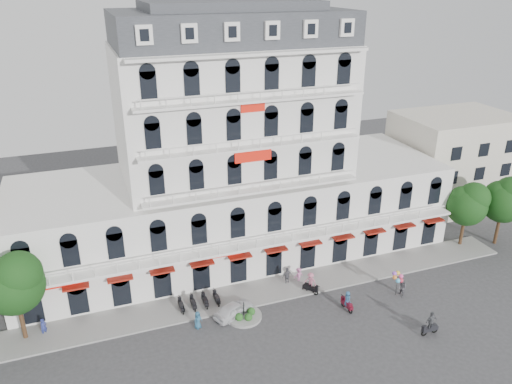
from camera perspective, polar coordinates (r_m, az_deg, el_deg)
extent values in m
plane|color=#38383A|center=(42.17, 5.42, -17.88)|extent=(120.00, 120.00, 0.00)
cube|color=gray|center=(48.63, 0.86, -11.28)|extent=(53.00, 4.00, 0.16)
cube|color=silver|center=(53.79, -2.51, -2.23)|extent=(45.00, 14.00, 9.00)
cube|color=silver|center=(50.02, -2.73, 9.20)|extent=(22.00, 12.00, 13.00)
cube|color=#2D3035|center=(48.69, -2.92, 18.36)|extent=(21.56, 11.76, 3.00)
cube|color=#2D3035|center=(48.56, -2.97, 20.60)|extent=(15.84, 8.64, 0.80)
cube|color=maroon|center=(47.98, 0.25, -6.96)|extent=(40.50, 1.00, 0.15)
cube|color=red|center=(45.17, -0.34, 4.34)|extent=(3.50, 0.10, 1.40)
cube|color=beige|center=(69.09, 21.40, 3.40)|extent=(14.00, 10.00, 12.00)
cylinder|color=gray|center=(45.51, -1.40, -13.99)|extent=(3.20, 3.20, 0.24)
cylinder|color=black|center=(45.04, -1.41, -13.21)|extent=(0.08, 0.08, 1.40)
sphere|color=#22551C|center=(45.49, -0.54, -13.48)|extent=(0.70, 0.70, 0.70)
sphere|color=#22551C|center=(45.87, -1.41, -13.14)|extent=(0.70, 0.70, 0.70)
sphere|color=#22551C|center=(45.49, -2.27, -13.50)|extent=(0.70, 0.70, 0.70)
sphere|color=#22551C|center=(44.87, -1.95, -14.10)|extent=(0.70, 0.70, 0.70)
sphere|color=#22551C|center=(44.85, -0.87, -14.10)|extent=(0.70, 0.70, 0.70)
cylinder|color=#382314|center=(46.33, -25.17, -13.14)|extent=(0.36, 0.36, 3.74)
sphere|color=#133711|center=(44.52, -25.92, -9.58)|extent=(4.76, 4.76, 4.76)
sphere|color=#133711|center=(43.64, -25.56, -8.49)|extent=(3.74, 3.74, 3.74)
sphere|color=#133711|center=(44.50, -26.56, -8.70)|extent=(3.40, 3.40, 3.40)
cylinder|color=#382314|center=(60.13, 22.49, -4.18)|extent=(0.36, 0.36, 3.43)
sphere|color=#133711|center=(58.85, 22.95, -1.48)|extent=(4.37, 4.37, 4.37)
sphere|color=#133711|center=(58.60, 23.66, -0.62)|extent=(3.43, 3.43, 3.43)
sphere|color=#133711|center=(58.55, 22.56, -0.87)|extent=(3.12, 3.12, 3.12)
cylinder|color=#382314|center=(62.11, 25.87, -3.80)|extent=(0.36, 0.36, 3.65)
sphere|color=#133711|center=(60.80, 26.41, -1.01)|extent=(4.65, 4.65, 4.65)
sphere|color=#133711|center=(60.57, 27.12, -0.12)|extent=(3.65, 3.65, 3.65)
sphere|color=#133711|center=(60.46, 26.06, -0.38)|extent=(3.32, 3.32, 3.32)
imported|color=silver|center=(45.41, -2.54, -13.25)|extent=(4.19, 3.06, 1.33)
cube|color=maroon|center=(46.84, 10.35, -12.55)|extent=(0.49, 1.53, 0.35)
torus|color=black|center=(47.35, 9.94, -12.47)|extent=(0.18, 0.61, 0.60)
torus|color=black|center=(46.65, 10.72, -13.16)|extent=(0.18, 0.61, 0.60)
imported|color=#2A5780|center=(46.47, 10.41, -11.90)|extent=(0.54, 0.77, 1.49)
cube|color=black|center=(45.84, 19.26, -14.55)|extent=(1.51, 0.39, 0.35)
torus|color=black|center=(45.69, 18.66, -15.02)|extent=(0.60, 0.14, 0.60)
torus|color=black|center=(46.31, 19.75, -14.61)|extent=(0.60, 0.14, 0.60)
imported|color=#4E5055|center=(45.37, 19.39, -13.75)|extent=(1.06, 0.46, 1.79)
cube|color=black|center=(48.50, 6.21, -10.87)|extent=(1.22, 1.39, 0.35)
torus|color=black|center=(48.48, 6.80, -11.31)|extent=(0.47, 0.54, 0.60)
torus|color=black|center=(48.84, 5.61, -10.96)|extent=(0.47, 0.54, 0.60)
imported|color=#BA627D|center=(48.06, 6.26, -10.09)|extent=(1.24, 1.32, 1.79)
imported|color=#265474|center=(44.21, -6.67, -14.32)|extent=(0.95, 0.83, 1.63)
imported|color=#515158|center=(49.40, 3.57, -9.56)|extent=(1.14, 0.64, 1.83)
imported|color=#CA6BA4|center=(49.91, 4.89, -9.42)|extent=(1.10, 0.77, 1.54)
imported|color=navy|center=(46.75, -23.09, -14.00)|extent=(0.70, 0.66, 1.60)
imported|color=#5B5961|center=(49.61, 16.34, -10.46)|extent=(0.73, 0.91, 1.79)
cylinder|color=black|center=(49.54, 15.78, -10.29)|extent=(0.04, 0.04, 2.00)
sphere|color=#E54C99|center=(49.19, 16.24, -9.22)|extent=(0.44, 0.44, 0.44)
sphere|color=yellow|center=(49.19, 15.90, -8.89)|extent=(0.44, 0.44, 0.44)
sphere|color=#994CD8|center=(49.00, 15.56, -8.96)|extent=(0.44, 0.44, 0.44)
sphere|color=orange|center=(48.80, 15.57, -9.37)|extent=(0.44, 0.44, 0.44)
sphere|color=#4CB2E5|center=(48.81, 15.92, -9.72)|extent=(0.44, 0.44, 0.44)
sphere|color=#D8334C|center=(49.03, 16.25, -9.68)|extent=(0.44, 0.44, 0.44)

